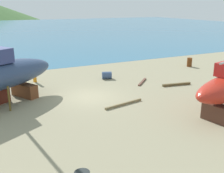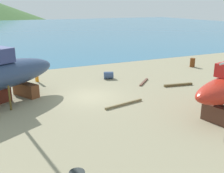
% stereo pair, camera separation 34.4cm
% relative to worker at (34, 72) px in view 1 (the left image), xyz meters
% --- Properties ---
extents(ground_plane, '(53.62, 53.62, 0.00)m').
position_rel_worker_xyz_m(ground_plane, '(2.65, -9.33, -0.88)').
color(ground_plane, gray).
extents(sea_water, '(165.50, 99.46, 0.01)m').
position_rel_worker_xyz_m(sea_water, '(2.65, 53.81, -0.88)').
color(sea_water, teal).
rests_on(sea_water, ground).
extents(worker, '(0.31, 0.47, 1.69)m').
position_rel_worker_xyz_m(worker, '(0.00, 0.00, 0.00)').
color(worker, orange).
rests_on(worker, ground).
extents(barrel_tipped_center, '(0.74, 0.74, 0.95)m').
position_rel_worker_xyz_m(barrel_tipped_center, '(16.11, -1.15, -0.40)').
color(barrel_tipped_center, brown).
rests_on(barrel_tipped_center, ground).
extents(barrel_blue_faded, '(1.01, 0.89, 0.65)m').
position_rel_worker_xyz_m(barrel_blue_faded, '(6.00, -1.78, -0.55)').
color(barrel_blue_faded, '#384D73').
rests_on(barrel_blue_faded, ground).
extents(timber_long_aft, '(1.74, 1.69, 0.12)m').
position_rel_worker_xyz_m(timber_long_aft, '(8.21, -4.23, -0.82)').
color(timber_long_aft, brown).
rests_on(timber_long_aft, ground).
extents(timber_plank_near, '(2.98, 0.69, 0.16)m').
position_rel_worker_xyz_m(timber_plank_near, '(4.22, -8.26, -0.80)').
color(timber_plank_near, olive).
rests_on(timber_plank_near, ground).
extents(timber_plank_far, '(2.51, 0.63, 0.18)m').
position_rel_worker_xyz_m(timber_plank_far, '(10.28, -6.21, -0.78)').
color(timber_plank_far, brown).
rests_on(timber_plank_far, ground).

